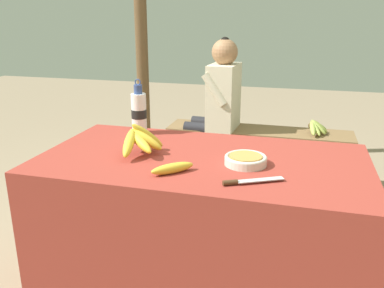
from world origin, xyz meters
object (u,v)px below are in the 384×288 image
object	(u,v)px
loose_banana_front	(173,168)
seated_vendor	(218,100)
knife	(245,181)
banana_bunch_green	(316,126)
serving_bowl	(246,159)
support_post_near	(141,25)
banana_bunch_ripe	(139,139)
water_bottle	(139,112)
wooden_bench	(258,139)

from	to	relation	value
loose_banana_front	seated_vendor	size ratio (longest dim) A/B	0.14
knife	banana_bunch_green	distance (m)	1.75
serving_bowl	support_post_near	size ratio (longest dim) A/B	0.07
banana_bunch_ripe	loose_banana_front	bearing A→B (deg)	-40.76
serving_bowl	knife	world-z (taller)	serving_bowl
banana_bunch_ripe	water_bottle	bearing A→B (deg)	112.52
serving_bowl	loose_banana_front	bearing A→B (deg)	-147.03
seated_vendor	support_post_near	bearing A→B (deg)	-22.11
water_bottle	knife	xyz separation A→B (m)	(0.62, -0.52, -0.10)
loose_banana_front	support_post_near	xyz separation A→B (m)	(-0.93, 2.01, 0.48)
water_bottle	serving_bowl	bearing A→B (deg)	-27.95
water_bottle	loose_banana_front	xyz separation A→B (m)	(0.34, -0.49, -0.09)
serving_bowl	loose_banana_front	size ratio (longest dim) A/B	1.10
loose_banana_front	banana_bunch_ripe	bearing A→B (deg)	139.24
seated_vendor	support_post_near	distance (m)	1.01
loose_banana_front	support_post_near	bearing A→B (deg)	114.85
wooden_bench	seated_vendor	world-z (taller)	seated_vendor
banana_bunch_ripe	loose_banana_front	size ratio (longest dim) A/B	1.83
banana_bunch_ripe	wooden_bench	distance (m)	1.59
knife	wooden_bench	size ratio (longest dim) A/B	0.15
banana_bunch_ripe	support_post_near	xyz separation A→B (m)	(-0.72, 1.83, 0.43)
water_bottle	banana_bunch_green	size ratio (longest dim) A/B	0.98
serving_bowl	support_post_near	xyz separation A→B (m)	(-1.19, 1.84, 0.48)
knife	support_post_near	size ratio (longest dim) A/B	0.09
water_bottle	banana_bunch_green	world-z (taller)	water_bottle
serving_bowl	loose_banana_front	xyz separation A→B (m)	(-0.26, -0.17, -0.00)
banana_bunch_ripe	serving_bowl	xyz separation A→B (m)	(0.47, -0.01, -0.04)
knife	loose_banana_front	bearing A→B (deg)	145.90
loose_banana_front	support_post_near	world-z (taller)	support_post_near
support_post_near	wooden_bench	bearing A→B (deg)	-17.01
serving_bowl	banana_bunch_green	distance (m)	1.56
knife	seated_vendor	distance (m)	1.74
serving_bowl	support_post_near	bearing A→B (deg)	122.93
seated_vendor	banana_bunch_ripe	bearing A→B (deg)	91.37
banana_bunch_ripe	seated_vendor	bearing A→B (deg)	88.15
knife	wooden_bench	world-z (taller)	knife
loose_banana_front	banana_bunch_green	world-z (taller)	loose_banana_front
loose_banana_front	knife	world-z (taller)	loose_banana_front
banana_bunch_ripe	water_bottle	size ratio (longest dim) A/B	1.03
water_bottle	loose_banana_front	distance (m)	0.60
water_bottle	knife	bearing A→B (deg)	-39.71
loose_banana_front	seated_vendor	world-z (taller)	seated_vendor
serving_bowl	banana_bunch_green	xyz separation A→B (m)	(0.32, 1.51, -0.23)
banana_bunch_ripe	seated_vendor	size ratio (longest dim) A/B	0.25
banana_bunch_ripe	support_post_near	world-z (taller)	support_post_near
banana_bunch_ripe	banana_bunch_green	world-z (taller)	banana_bunch_ripe
seated_vendor	serving_bowl	bearing A→B (deg)	109.28
support_post_near	serving_bowl	bearing A→B (deg)	-57.07
serving_bowl	seated_vendor	xyz separation A→B (m)	(-0.42, 1.47, -0.07)
banana_bunch_ripe	serving_bowl	bearing A→B (deg)	-1.49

